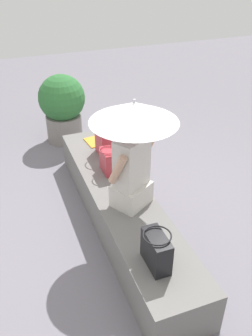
% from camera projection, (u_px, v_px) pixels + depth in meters
% --- Properties ---
extents(ground_plane, '(14.00, 14.00, 0.00)m').
position_uv_depth(ground_plane, '(121.00, 224.00, 3.91)').
color(ground_plane, slate).
extents(stone_bench, '(2.92, 0.57, 0.42)m').
position_uv_depth(stone_bench, '(121.00, 209.00, 3.80)').
color(stone_bench, slate).
rests_on(stone_bench, ground).
extents(person_seated, '(0.42, 0.51, 0.90)m').
position_uv_depth(person_seated, '(132.00, 169.00, 3.34)').
color(person_seated, beige).
rests_on(person_seated, stone_bench).
extents(parasol, '(0.79, 0.79, 1.04)m').
position_uv_depth(parasol, '(134.00, 112.00, 3.11)').
color(parasol, '#B7B7BC').
rests_on(parasol, stone_bench).
extents(handbag_black, '(0.30, 0.22, 0.31)m').
position_uv_depth(handbag_black, '(156.00, 250.00, 2.80)').
color(handbag_black, black).
rests_on(handbag_black, stone_bench).
extents(tote_bag_canvas, '(0.31, 0.23, 0.34)m').
position_uv_depth(tote_bag_canvas, '(103.00, 142.00, 4.25)').
color(tote_bag_canvas, '#B2333D').
rests_on(tote_bag_canvas, stone_bench).
extents(shoulder_bag_spare, '(0.25, 0.19, 0.28)m').
position_uv_depth(shoulder_bag_spare, '(108.00, 161.00, 3.95)').
color(shoulder_bag_spare, '#B2333D').
rests_on(shoulder_bag_spare, stone_bench).
extents(magazine, '(0.30, 0.23, 0.01)m').
position_uv_depth(magazine, '(95.00, 142.00, 4.61)').
color(magazine, gold).
rests_on(magazine, stone_bench).
extents(planter_near, '(0.67, 0.67, 1.00)m').
position_uv_depth(planter_near, '(62.00, 106.00, 5.28)').
color(planter_near, gray).
rests_on(planter_near, ground).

